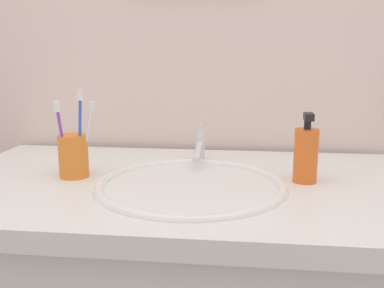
{
  "coord_description": "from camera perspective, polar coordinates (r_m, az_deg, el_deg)",
  "views": [
    {
      "loc": [
        0.14,
        -0.97,
        1.19
      ],
      "look_at": [
        0.03,
        -0.01,
        0.98
      ],
      "focal_mm": 40.76,
      "sensor_mm": 36.0,
      "label": 1
    }
  ],
  "objects": [
    {
      "name": "toothbrush_white",
      "position": [
        1.05,
        -13.53,
        1.37
      ],
      "size": [
        0.05,
        0.01,
        0.18
      ],
      "color": "white",
      "rests_on": "toothbrush_cup"
    },
    {
      "name": "faucet",
      "position": [
        1.16,
        0.97,
        -0.4
      ],
      "size": [
        0.02,
        0.15,
        0.1
      ],
      "color": "silver",
      "rests_on": "sink_basin"
    },
    {
      "name": "soap_dispenser",
      "position": [
        1.03,
        14.67,
        -1.29
      ],
      "size": [
        0.05,
        0.06,
        0.16
      ],
      "color": "orange",
      "rests_on": "vanity_counter"
    },
    {
      "name": "sink_basin",
      "position": [
        0.99,
        -0.2,
        -7.94
      ],
      "size": [
        0.43,
        0.43,
        0.12
      ],
      "color": "white",
      "rests_on": "vanity_counter"
    },
    {
      "name": "toothbrush_blue",
      "position": [
        1.04,
        -14.46,
        2.02
      ],
      "size": [
        0.03,
        0.01,
        0.2
      ],
      "color": "blue",
      "rests_on": "toothbrush_cup"
    },
    {
      "name": "tiled_wall_back",
      "position": [
        1.33,
        0.73,
        12.97
      ],
      "size": [
        2.33,
        0.04,
        2.4
      ],
      "primitive_type": "cube",
      "color": "beige",
      "rests_on": "ground"
    },
    {
      "name": "toothbrush_cup",
      "position": [
        1.07,
        -15.31,
        -1.53
      ],
      "size": [
        0.07,
        0.07,
        0.1
      ],
      "primitive_type": "cylinder",
      "color": "orange",
      "rests_on": "vanity_counter"
    },
    {
      "name": "toothbrush_purple",
      "position": [
        1.05,
        -16.71,
        1.21
      ],
      "size": [
        0.02,
        0.03,
        0.18
      ],
      "color": "purple",
      "rests_on": "toothbrush_cup"
    }
  ]
}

